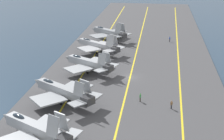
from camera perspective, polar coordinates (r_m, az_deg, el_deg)
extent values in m
plane|color=#23384C|center=(81.96, 3.03, -1.45)|extent=(2000.00, 2000.00, 0.00)
cube|color=#424244|center=(81.89, 3.03, -1.32)|extent=(228.96, 42.20, 0.40)
cube|color=yellow|center=(81.75, 11.16, -1.57)|extent=(206.02, 5.05, 0.01)
cube|color=yellow|center=(81.82, 3.03, -1.18)|extent=(206.06, 0.36, 0.01)
cube|color=yellow|center=(83.52, -4.92, -0.79)|extent=(206.06, 1.48, 0.01)
cube|color=#9EA3A8|center=(55.42, -12.97, -9.32)|extent=(6.84, 10.63, 1.76)
cone|color=#5B5E60|center=(60.02, -17.08, -7.35)|extent=(2.47, 2.65, 1.67)
ellipsoid|color=#232D38|center=(57.40, -15.28, -7.52)|extent=(2.14, 2.84, 0.97)
cube|color=#9EA3A8|center=(53.73, -15.26, -11.22)|extent=(6.68, 6.70, 0.28)
cube|color=#9EA3A8|center=(57.27, -10.25, -8.75)|extent=(5.71, 5.82, 0.28)
cube|color=#9EA3A8|center=(50.12, -9.84, -9.20)|extent=(1.84, 2.30, 3.07)
cube|color=#9EA3A8|center=(51.23, -8.36, -8.43)|extent=(1.84, 2.30, 3.07)
cube|color=#9EA3A8|center=(52.79, -6.59, -10.46)|extent=(3.32, 2.88, 0.20)
cylinder|color=#B2B2B7|center=(59.16, -15.52, -9.58)|extent=(0.16, 0.16, 1.86)
cylinder|color=black|center=(59.46, -15.46, -10.11)|extent=(0.48, 0.63, 0.60)
cylinder|color=#B2B2B7|center=(56.24, -11.10, -10.83)|extent=(0.16, 0.16, 1.86)
cylinder|color=black|center=(56.56, -11.06, -11.38)|extent=(0.48, 0.63, 0.60)
cube|color=#93999E|center=(68.87, -8.49, -3.30)|extent=(8.15, 11.47, 1.73)
cone|color=#5B5E60|center=(74.15, -12.22, -1.84)|extent=(2.66, 2.88, 1.65)
cube|color=#38383A|center=(63.88, -4.05, -5.02)|extent=(2.77, 2.78, 1.47)
ellipsoid|color=#232D38|center=(71.29, -10.55, -1.90)|extent=(2.43, 3.08, 0.95)
cube|color=#93999E|center=(66.69, -10.57, -4.75)|extent=(7.73, 7.73, 0.28)
cube|color=#93999E|center=(71.04, -6.05, -2.95)|extent=(6.96, 6.87, 0.28)
cube|color=#93999E|center=(63.31, -5.55, -3.15)|extent=(1.96, 2.44, 2.59)
cube|color=#93999E|center=(64.48, -4.40, -2.68)|extent=(1.96, 2.44, 2.59)
cube|color=#93999E|center=(62.78, -5.83, -5.54)|extent=(3.66, 3.63, 0.20)
cube|color=#93999E|center=(65.69, -2.99, -4.27)|extent=(3.49, 3.25, 0.20)
cylinder|color=#B2B2B7|center=(72.84, -10.86, -3.56)|extent=(0.16, 0.16, 1.62)
cylinder|color=black|center=(73.04, -10.83, -3.93)|extent=(0.51, 0.62, 0.60)
cylinder|color=#B2B2B7|center=(67.95, -8.48, -5.18)|extent=(0.16, 0.16, 1.62)
cylinder|color=black|center=(68.16, -8.46, -5.56)|extent=(0.51, 0.62, 0.60)
cylinder|color=#B2B2B7|center=(69.40, -6.98, -4.55)|extent=(0.16, 0.16, 1.62)
cylinder|color=black|center=(69.61, -6.96, -4.93)|extent=(0.51, 0.62, 0.60)
cube|color=#9EA3A8|center=(84.73, -4.18, 1.25)|extent=(7.17, 10.64, 1.69)
cone|color=#5B5E60|center=(89.10, -7.32, 2.08)|extent=(2.47, 2.66, 1.61)
cube|color=#38383A|center=(80.56, -0.62, 0.32)|extent=(2.61, 2.57, 1.44)
ellipsoid|color=#232D38|center=(86.74, -5.88, 2.20)|extent=(2.19, 2.85, 0.93)
cube|color=#9EA3A8|center=(82.18, -5.66, 0.21)|extent=(7.38, 7.37, 0.28)
cube|color=#9EA3A8|center=(87.22, -2.39, 1.45)|extent=(6.67, 6.25, 0.28)
cube|color=#9EA3A8|center=(79.95, -1.71, 1.80)|extent=(1.81, 2.28, 2.63)
cube|color=#9EA3A8|center=(81.26, -0.91, 2.11)|extent=(1.81, 2.28, 2.63)
cube|color=#9EA3A8|center=(79.21, -1.90, -0.04)|extent=(3.52, 3.45, 0.20)
cube|color=#9EA3A8|center=(82.49, 0.11, 0.79)|extent=(3.37, 2.98, 0.20)
cylinder|color=#B2B2B7|center=(88.00, -6.18, 0.79)|extent=(0.16, 0.16, 1.55)
cylinder|color=black|center=(88.16, -6.17, 0.49)|extent=(0.49, 0.63, 0.60)
cylinder|color=#B2B2B7|center=(83.70, -4.11, -0.15)|extent=(0.16, 0.16, 1.55)
cylinder|color=black|center=(83.86, -4.10, -0.46)|extent=(0.49, 0.63, 0.60)
cylinder|color=#B2B2B7|center=(85.36, -3.05, 0.27)|extent=(0.16, 0.16, 1.55)
cylinder|color=black|center=(85.52, -3.04, -0.03)|extent=(0.49, 0.63, 0.60)
cube|color=#A8AAAF|center=(100.48, -2.68, 4.25)|extent=(8.56, 11.50, 1.55)
cone|color=#5B5E60|center=(105.74, -5.56, 4.96)|extent=(2.60, 2.84, 1.48)
cube|color=#38383A|center=(95.41, 0.59, 3.43)|extent=(2.65, 2.73, 1.32)
ellipsoid|color=#232D38|center=(103.01, -4.23, 5.03)|extent=(2.48, 3.07, 0.85)
cube|color=#A8AAAF|center=(98.15, -3.83, 3.54)|extent=(7.44, 7.38, 0.28)
cube|color=#A8AAAF|center=(102.56, -1.22, 4.30)|extent=(6.56, 6.94, 0.28)
cube|color=#A8AAAF|center=(95.11, -0.37, 4.84)|extent=(2.16, 2.55, 3.09)
cube|color=#A8AAAF|center=(96.27, 0.30, 5.02)|extent=(2.16, 2.55, 3.09)
cube|color=#A8AAAF|center=(94.21, -0.54, 3.21)|extent=(3.70, 3.70, 0.20)
cube|color=#A8AAAF|center=(97.31, 1.21, 3.75)|extent=(3.56, 3.38, 0.20)
cylinder|color=#B2B2B7|center=(104.23, -4.53, 3.88)|extent=(0.16, 0.16, 1.61)
cylinder|color=black|center=(104.37, -4.52, 3.61)|extent=(0.52, 0.62, 0.60)
cylinder|color=#B2B2B7|center=(99.30, -2.57, 3.11)|extent=(0.16, 0.16, 1.61)
cylinder|color=black|center=(99.44, -2.57, 2.83)|extent=(0.52, 0.62, 0.60)
cylinder|color=#B2B2B7|center=(100.78, -1.70, 3.37)|extent=(0.16, 0.16, 1.61)
cylinder|color=black|center=(100.92, -1.69, 3.10)|extent=(0.52, 0.62, 0.60)
cube|color=gray|center=(114.44, -0.72, 6.34)|extent=(8.48, 10.38, 1.74)
cone|color=#5B5E60|center=(119.30, -3.01, 6.87)|extent=(2.66, 2.76, 1.65)
cube|color=#38383A|center=(109.68, 1.82, 5.74)|extent=(2.74, 2.72, 1.48)
ellipsoid|color=#232D38|center=(116.77, -1.95, 7.02)|extent=(2.49, 2.85, 0.96)
cube|color=gray|center=(111.79, -1.97, 5.70)|extent=(7.56, 7.67, 0.28)
cube|color=gray|center=(116.86, 0.74, 6.34)|extent=(7.30, 6.93, 0.28)
cube|color=gray|center=(109.35, 1.02, 6.94)|extent=(2.05, 2.30, 2.83)
cube|color=gray|center=(110.64, 1.68, 7.09)|extent=(2.05, 2.30, 2.83)
cube|color=gray|center=(108.41, 0.81, 5.58)|extent=(3.53, 3.56, 0.20)
cube|color=gray|center=(111.60, 2.45, 5.97)|extent=(3.50, 3.25, 0.20)
cylinder|color=#B2B2B7|center=(117.94, -2.20, 5.85)|extent=(0.16, 0.16, 1.80)
cylinder|color=black|center=(118.08, -2.19, 5.56)|extent=(0.54, 0.61, 0.60)
cylinder|color=#B2B2B7|center=(113.21, -0.74, 5.27)|extent=(0.16, 0.16, 1.80)
cylinder|color=black|center=(113.36, -0.74, 4.97)|extent=(0.54, 0.61, 0.60)
cylinder|color=#B2B2B7|center=(114.86, 0.13, 5.48)|extent=(0.16, 0.16, 1.80)
cylinder|color=black|center=(115.01, 0.13, 5.19)|extent=(0.54, 0.61, 0.60)
cylinder|color=#232328|center=(66.89, 9.83, -6.03)|extent=(0.24, 0.24, 0.87)
cube|color=brown|center=(66.58, 9.87, -5.48)|extent=(0.46, 0.44, 0.55)
sphere|color=tan|center=(66.41, 9.89, -5.17)|extent=(0.22, 0.22, 0.22)
sphere|color=brown|center=(66.39, 9.89, -5.12)|extent=(0.24, 0.24, 0.24)
cylinder|color=#232328|center=(113.98, 9.56, 4.87)|extent=(0.24, 0.24, 0.93)
cube|color=#284CB2|center=(113.79, 9.58, 5.23)|extent=(0.29, 0.40, 0.56)
sphere|color=beige|center=(113.69, 9.59, 5.43)|extent=(0.22, 0.22, 0.22)
sphere|color=#284CB2|center=(113.68, 9.60, 5.46)|extent=(0.24, 0.24, 0.24)
cylinder|color=#383328|center=(69.14, 4.70, -4.90)|extent=(0.24, 0.24, 0.88)
cube|color=green|center=(68.83, 4.72, -4.34)|extent=(0.39, 0.28, 0.60)
sphere|color=beige|center=(68.66, 4.73, -4.01)|extent=(0.22, 0.22, 0.22)
sphere|color=green|center=(68.64, 4.73, -3.96)|extent=(0.24, 0.24, 0.24)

